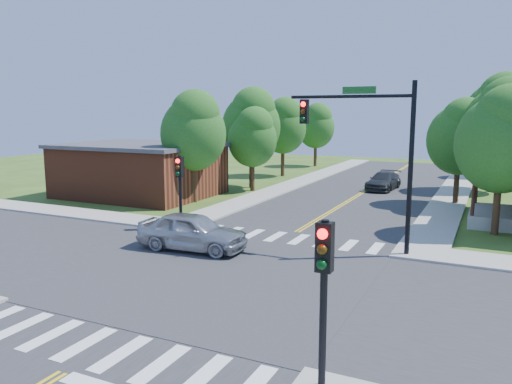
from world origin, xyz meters
The scene contains 24 objects.
ground centered at (0.00, 0.00, 0.00)m, with size 100.00×100.00×0.00m, color #365019.
road_ns centered at (0.00, 0.00, 0.02)m, with size 10.00×90.00×0.04m, color #2D2D30.
road_ew centered at (0.00, 0.00, 0.03)m, with size 90.00×10.00×0.04m, color #2D2D30.
intersection_patch centered at (0.00, 0.00, 0.00)m, with size 10.20×10.20×0.06m, color #2D2D30.
sidewalk_nw centered at (-15.82, 15.82, 0.07)m, with size 40.00×40.00×0.14m.
crosswalk_north centered at (0.00, 6.20, 0.05)m, with size 8.85×2.00×0.01m.
crosswalk_south centered at (0.00, -6.20, 0.05)m, with size 8.85×2.00×0.01m.
centerline centered at (0.00, 0.00, 0.05)m, with size 0.30×90.00×0.01m.
signal_mast_ne centered at (3.91, 5.59, 4.85)m, with size 5.30×0.42×7.20m.
signal_pole_se centered at (5.60, -5.62, 2.66)m, with size 0.34×0.42×3.80m.
signal_pole_nw centered at (-5.60, 5.58, 2.66)m, with size 0.34×0.42×3.80m.
building_nw centered at (-14.20, 13.20, 1.88)m, with size 10.40×8.40×3.73m.
tree_e_a centered at (8.97, 11.31, 4.77)m, with size 4.29×4.07×7.29m.
tree_e_b centered at (9.00, 18.10, 5.27)m, with size 4.73×4.49×8.04m.
tree_e_c centered at (8.83, 25.90, 5.80)m, with size 5.20×4.94×8.84m.
tree_e_d centered at (9.23, 34.70, 4.51)m, with size 4.05×3.85×6.89m.
tree_w_a centered at (-9.14, 12.49, 4.85)m, with size 4.35×4.14×7.40m.
tree_w_b centered at (-8.60, 19.96, 5.16)m, with size 4.63×4.40×7.87m.
tree_w_c centered at (-9.09, 27.61, 4.78)m, with size 4.29×4.08×7.30m.
tree_w_d centered at (-9.08, 36.92, 4.53)m, with size 4.07×3.87×6.92m.
tree_house centered at (6.62, 18.96, 4.50)m, with size 4.04×3.84×6.87m.
tree_bldg centered at (-7.79, 18.52, 4.16)m, with size 3.74×3.55×6.36m.
car_silver centered at (-2.94, 2.54, 0.82)m, with size 4.95×2.26×1.64m, color #AEB0B5.
car_dgrey centered at (1.08, 23.16, 0.67)m, with size 2.18×4.72×1.34m, color #2B2E30.
Camera 1 is at (8.63, -15.19, 5.99)m, focal length 35.00 mm.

